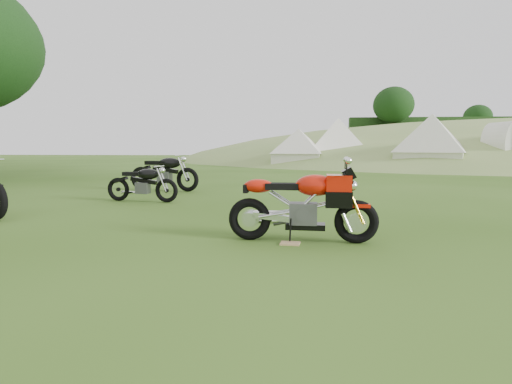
# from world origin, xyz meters

# --- Properties ---
(ground) EXTENTS (120.00, 120.00, 0.00)m
(ground) POSITION_xyz_m (0.00, 0.00, 0.00)
(ground) COLOR #2B4D10
(ground) RESTS_ON ground
(sport_motorcycle) EXTENTS (1.96, 0.60, 1.16)m
(sport_motorcycle) POSITION_xyz_m (0.60, 0.07, 0.58)
(sport_motorcycle) COLOR red
(sport_motorcycle) RESTS_ON ground
(plywood_board) EXTENTS (0.28, 0.23, 0.02)m
(plywood_board) POSITION_xyz_m (0.44, -0.11, 0.01)
(plywood_board) COLOR tan
(plywood_board) RESTS_ON ground
(vintage_moto_c) EXTENTS (1.77, 0.64, 0.91)m
(vintage_moto_c) POSITION_xyz_m (-3.07, 3.95, 0.46)
(vintage_moto_c) COLOR black
(vintage_moto_c) RESTS_ON ground
(vintage_moto_d) EXTENTS (2.21, 1.00, 1.14)m
(vintage_moto_d) POSITION_xyz_m (-3.33, 6.45, 0.57)
(vintage_moto_d) COLOR black
(vintage_moto_d) RESTS_ON ground
(tent_left) EXTENTS (3.31, 3.31, 2.50)m
(tent_left) POSITION_xyz_m (0.66, 21.28, 1.25)
(tent_left) COLOR beige
(tent_left) RESTS_ON ground
(tent_mid) EXTENTS (3.55, 3.55, 2.93)m
(tent_mid) POSITION_xyz_m (3.21, 22.65, 1.47)
(tent_mid) COLOR white
(tent_mid) RESTS_ON ground
(tent_right) EXTENTS (4.37, 4.37, 2.88)m
(tent_right) POSITION_xyz_m (7.75, 18.20, 1.44)
(tent_right) COLOR silver
(tent_right) RESTS_ON ground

